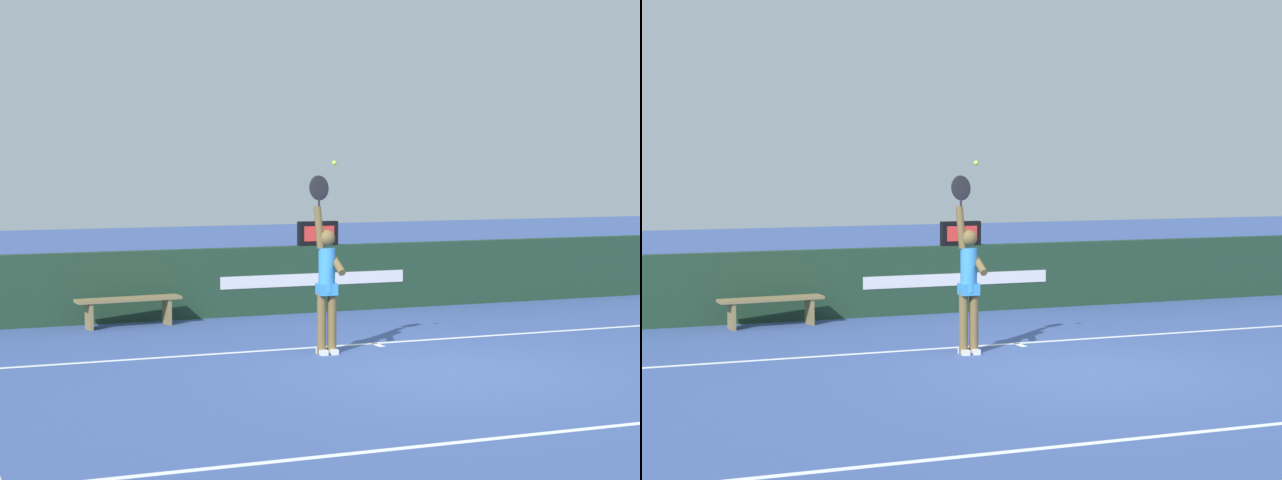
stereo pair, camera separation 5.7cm
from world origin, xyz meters
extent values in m
plane|color=#3A5394|center=(0.00, 0.00, 0.00)|extent=(60.00, 60.00, 0.00)
cube|color=white|center=(0.00, 2.26, 0.00)|extent=(11.56, 0.10, 0.00)
cube|color=white|center=(0.00, -3.19, 0.00)|extent=(11.56, 0.10, 0.00)
cube|color=white|center=(0.00, 2.11, 0.00)|extent=(0.10, 0.30, 0.00)
cube|color=#1D3A26|center=(0.00, 5.70, 0.58)|extent=(15.86, 0.22, 1.16)
cube|color=silver|center=(0.37, 5.59, 0.58)|extent=(3.38, 0.01, 0.21)
cube|color=black|center=(0.48, 5.70, 1.37)|extent=(0.71, 0.15, 0.42)
cube|color=red|center=(0.48, 5.62, 1.37)|extent=(0.55, 0.01, 0.26)
cylinder|color=brown|center=(-0.88, 1.71, 0.43)|extent=(0.12, 0.12, 0.85)
cylinder|color=brown|center=(-1.03, 1.71, 0.43)|extent=(0.12, 0.12, 0.85)
cube|color=white|center=(-0.88, 1.69, 0.04)|extent=(0.10, 0.24, 0.07)
cube|color=white|center=(-1.03, 1.69, 0.04)|extent=(0.10, 0.24, 0.07)
cylinder|color=#358AD3|center=(-0.96, 1.71, 1.15)|extent=(0.23, 0.23, 0.60)
cube|color=#358AD3|center=(-0.96, 1.71, 0.89)|extent=(0.26, 0.22, 0.16)
sphere|color=brown|center=(-0.96, 1.71, 1.59)|extent=(0.23, 0.23, 0.23)
cylinder|color=brown|center=(-1.07, 1.71, 1.74)|extent=(0.15, 0.10, 0.57)
cylinder|color=brown|center=(-0.84, 1.65, 1.26)|extent=(0.11, 0.50, 0.32)
ellipsoid|color=black|center=(-1.07, 1.71, 2.28)|extent=(0.33, 0.04, 0.38)
cylinder|color=black|center=(-1.07, 1.71, 2.09)|extent=(0.03, 0.03, 0.18)
sphere|color=#C6E238|center=(-0.94, 1.49, 2.61)|extent=(0.06, 0.06, 0.06)
cube|color=olive|center=(-2.97, 5.15, 0.44)|extent=(1.69, 0.49, 0.05)
cube|color=olive|center=(-3.60, 5.10, 0.22)|extent=(0.08, 0.32, 0.44)
cube|color=olive|center=(-2.33, 5.20, 0.22)|extent=(0.08, 0.32, 0.44)
camera|label=1|loc=(-6.63, -12.44, 2.69)|focal=63.18mm
camera|label=2|loc=(-6.58, -12.46, 2.69)|focal=63.18mm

